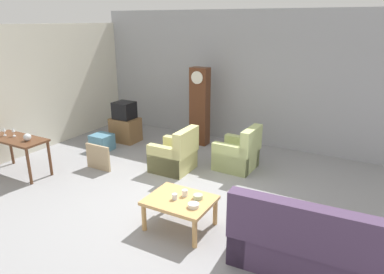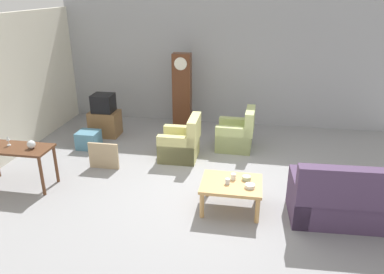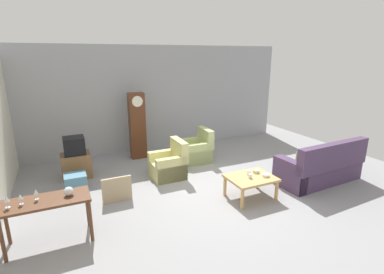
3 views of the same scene
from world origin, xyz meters
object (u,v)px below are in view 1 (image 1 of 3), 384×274
at_px(armchair_olive_near, 175,156).
at_px(storage_box_blue, 102,142).
at_px(coffee_table_wood, 180,203).
at_px(grandfather_clock, 200,107).
at_px(tv_crt, 124,110).
at_px(bowl_shallow_green, 198,197).
at_px(cup_white_porcelain, 185,193).
at_px(console_table_dark, 17,143).
at_px(armchair_olive_far, 238,155).
at_px(glass_dome_cloche, 27,137).
at_px(bowl_white_stacked, 194,205).
at_px(framed_picture_leaning, 98,157).
at_px(couch_floral, 319,248).
at_px(wine_glass_short, 13,131).
at_px(tv_stand_cabinet, 126,130).
at_px(wine_glass_mid, 4,130).
at_px(cup_blue_rimmed, 175,197).

xyz_separation_m(armchair_olive_near, storage_box_blue, (-2.15, 0.17, -0.11)).
height_order(coffee_table_wood, grandfather_clock, grandfather_clock).
distance_m(tv_crt, bowl_shallow_green, 4.32).
bearing_deg(cup_white_porcelain, console_table_dark, -179.87).
bearing_deg(grandfather_clock, armchair_olive_far, -34.42).
bearing_deg(glass_dome_cloche, coffee_table_wood, -1.78).
distance_m(grandfather_clock, bowl_white_stacked, 3.99).
bearing_deg(framed_picture_leaning, couch_floral, -12.98).
bearing_deg(glass_dome_cloche, cup_white_porcelain, 0.06).
bearing_deg(wine_glass_short, coffee_table_wood, -2.14).
distance_m(tv_crt, storage_box_blue, 1.00).
xyz_separation_m(armchair_olive_near, bowl_white_stacked, (1.46, -1.85, 0.20)).
distance_m(armchair_olive_far, bowl_white_stacked, 2.60).
relative_size(coffee_table_wood, cup_white_porcelain, 9.61).
xyz_separation_m(bowl_shallow_green, wine_glass_short, (-4.16, 0.01, 0.37)).
xyz_separation_m(armchair_olive_far, framed_picture_leaning, (-2.51, -1.45, -0.04)).
xyz_separation_m(tv_crt, bowl_white_stacked, (3.52, -2.81, -0.31)).
relative_size(console_table_dark, grandfather_clock, 0.68).
bearing_deg(bowl_white_stacked, wine_glass_short, 176.51).
relative_size(console_table_dark, wine_glass_short, 6.99).
distance_m(tv_stand_cabinet, storage_box_blue, 0.80).
height_order(coffee_table_wood, wine_glass_short, wine_glass_short).
bearing_deg(tv_stand_cabinet, tv_crt, 0.00).
bearing_deg(console_table_dark, wine_glass_short, 159.24).
bearing_deg(console_table_dark, armchair_olive_near, 31.75).
bearing_deg(bowl_white_stacked, wine_glass_mid, 177.50).
distance_m(armchair_olive_far, storage_box_blue, 3.30).
height_order(tv_stand_cabinet, tv_crt, tv_crt).
height_order(armchair_olive_far, cup_white_porcelain, armchair_olive_far).
bearing_deg(wine_glass_short, armchair_olive_near, 29.95).
bearing_deg(framed_picture_leaning, wine_glass_short, -147.53).
distance_m(console_table_dark, cup_white_porcelain, 3.84).
distance_m(console_table_dark, tv_crt, 2.66).
distance_m(framed_picture_leaning, bowl_white_stacked, 3.09).
distance_m(tv_stand_cabinet, wine_glass_short, 2.71).
height_order(console_table_dark, wine_glass_short, wine_glass_short).
height_order(couch_floral, bowl_shallow_green, couch_floral).
bearing_deg(storage_box_blue, framed_picture_leaning, -50.83).
distance_m(cup_blue_rimmed, bowl_white_stacked, 0.35).
bearing_deg(glass_dome_cloche, wine_glass_mid, -177.88).
bearing_deg(couch_floral, framed_picture_leaning, 167.02).
bearing_deg(coffee_table_wood, tv_crt, 140.17).
bearing_deg(framed_picture_leaning, armchair_olive_near, 27.40).
bearing_deg(wine_glass_short, console_table_dark, -20.76).
xyz_separation_m(cup_white_porcelain, wine_glass_short, (-3.95, 0.04, 0.35)).
height_order(grandfather_clock, bowl_shallow_green, grandfather_clock).
xyz_separation_m(storage_box_blue, wine_glass_short, (-0.62, -1.76, 0.68)).
bearing_deg(bowl_shallow_green, wine_glass_mid, -179.32).
height_order(wine_glass_mid, wine_glass_short, wine_glass_short).
bearing_deg(storage_box_blue, console_table_dark, -105.52).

